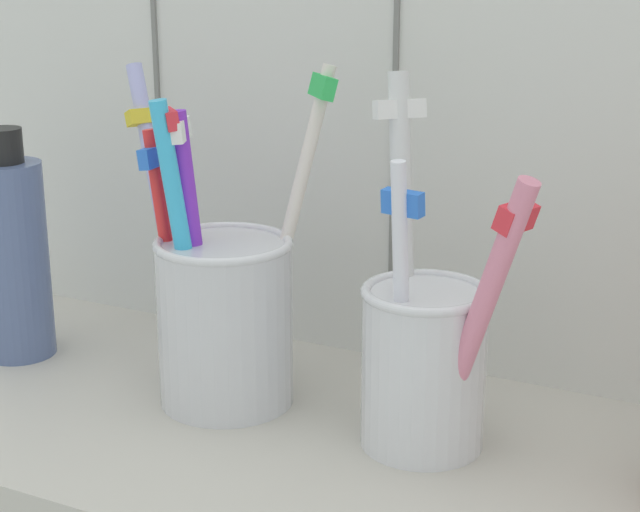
{
  "coord_description": "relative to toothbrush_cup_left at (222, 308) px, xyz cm",
  "views": [
    {
      "loc": [
        21.51,
        -41.55,
        25.59
      ],
      "look_at": [
        0.0,
        1.57,
        10.94
      ],
      "focal_mm": 57.18,
      "sensor_mm": 36.0,
      "label": 1
    }
  ],
  "objects": [
    {
      "name": "toothbrush_cup_left",
      "position": [
        0.0,
        0.0,
        0.0
      ],
      "size": [
        13.48,
        8.55,
        17.94
      ],
      "color": "silver",
      "rests_on": "counter_slab"
    },
    {
      "name": "toothbrush_cup_right",
      "position": [
        11.49,
        0.01,
        -0.44
      ],
      "size": [
        9.84,
        7.18,
        17.91
      ],
      "color": "silver",
      "rests_on": "counter_slab"
    },
    {
      "name": "soap_bottle",
      "position": [
        -14.49,
        0.08,
        0.95
      ],
      "size": [
        4.24,
        4.24,
        13.74
      ],
      "color": "slate",
      "rests_on": "counter_slab"
    },
    {
      "name": "counter_slab",
      "position": [
        5.85,
        -1.6,
        -6.25
      ],
      "size": [
        64.0,
        22.0,
        2.0
      ],
      "primitive_type": "cube",
      "color": "#BCB7AD",
      "rests_on": "ground"
    },
    {
      "name": "tile_wall_back",
      "position": [
        5.85,
        10.4,
        15.25
      ],
      "size": [
        64.0,
        2.2,
        45.0
      ],
      "color": "silver",
      "rests_on": "ground"
    }
  ]
}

